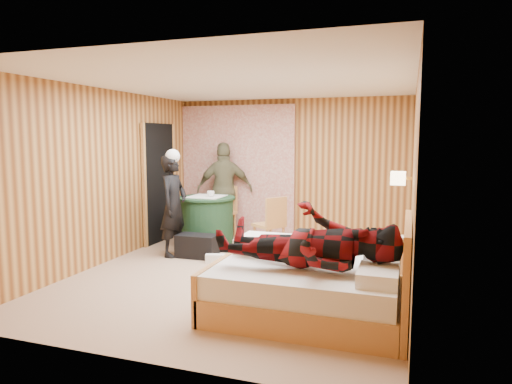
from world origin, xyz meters
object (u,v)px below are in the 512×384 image
(nightstand, at_px, (392,257))
(round_table, at_px, (207,221))
(woman_standing, at_px, (174,205))
(man_at_table, at_px, (225,190))
(duffel_bag, at_px, (197,246))
(chair_far, at_px, (224,208))
(wall_lamp, at_px, (398,178))
(bed, at_px, (310,285))
(man_on_bed, at_px, (309,228))
(chair_near, at_px, (272,220))

(nightstand, height_order, round_table, round_table)
(round_table, height_order, woman_standing, woman_standing)
(man_at_table, bearing_deg, nightstand, 128.37)
(nightstand, bearing_deg, duffel_bag, 178.13)
(nightstand, bearing_deg, woman_standing, 178.52)
(duffel_bag, xyz_separation_m, man_at_table, (-0.18, 1.53, 0.69))
(nightstand, relative_size, chair_far, 0.58)
(wall_lamp, distance_m, man_at_table, 3.52)
(bed, height_order, man_on_bed, man_on_bed)
(nightstand, height_order, man_on_bed, man_on_bed)
(chair_near, relative_size, duffel_bag, 1.45)
(man_at_table, bearing_deg, round_table, 66.68)
(round_table, bearing_deg, woman_standing, -105.20)
(round_table, height_order, man_on_bed, man_on_bed)
(man_on_bed, bearing_deg, round_table, 131.34)
(round_table, bearing_deg, bed, -46.33)
(chair_far, bearing_deg, chair_near, -32.66)
(chair_near, bearing_deg, round_table, -61.42)
(bed, relative_size, round_table, 2.05)
(bed, distance_m, chair_near, 2.51)
(woman_standing, distance_m, man_on_bed, 3.11)
(wall_lamp, xyz_separation_m, duffel_bag, (-2.88, 0.16, -1.13))
(round_table, height_order, duffel_bag, round_table)
(round_table, relative_size, man_on_bed, 0.54)
(woman_standing, relative_size, man_on_bed, 0.88)
(bed, relative_size, man_at_table, 1.13)
(chair_near, height_order, man_on_bed, man_on_bed)
(man_at_table, bearing_deg, woman_standing, 59.16)
(wall_lamp, bearing_deg, woman_standing, 177.36)
(bed, bearing_deg, chair_far, 125.96)
(woman_standing, height_order, man_at_table, man_at_table)
(chair_far, distance_m, chair_near, 1.46)
(duffel_bag, bearing_deg, woman_standing, -179.69)
(wall_lamp, relative_size, chair_near, 0.29)
(bed, relative_size, chair_far, 2.09)
(chair_far, height_order, man_at_table, man_at_table)
(man_on_bed, bearing_deg, nightstand, 67.56)
(wall_lamp, height_order, man_on_bed, man_on_bed)
(bed, distance_m, round_table, 3.28)
(wall_lamp, xyz_separation_m, chair_near, (-1.88, 0.78, -0.78))
(wall_lamp, bearing_deg, man_at_table, 151.05)
(wall_lamp, bearing_deg, round_table, 163.61)
(man_on_bed, bearing_deg, woman_standing, 143.39)
(duffel_bag, relative_size, man_on_bed, 0.35)
(chair_far, bearing_deg, duffel_bag, -79.44)
(duffel_bag, distance_m, man_at_table, 1.69)
(wall_lamp, bearing_deg, duffel_bag, 176.83)
(round_table, relative_size, chair_near, 1.06)
(chair_near, xyz_separation_m, man_at_table, (-1.18, 0.92, 0.34))
(bed, xyz_separation_m, duffel_bag, (-2.09, 1.63, -0.12))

